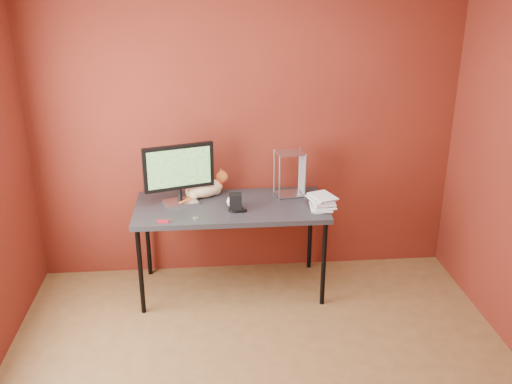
{
  "coord_description": "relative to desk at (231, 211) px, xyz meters",
  "views": [
    {
      "loc": [
        -0.31,
        -2.77,
        2.48
      ],
      "look_at": [
        0.03,
        1.15,
        0.94
      ],
      "focal_mm": 40.0,
      "sensor_mm": 36.0,
      "label": 1
    }
  ],
  "objects": [
    {
      "name": "black_gadget",
      "position": [
        0.09,
        -0.15,
        0.06
      ],
      "size": [
        0.05,
        0.04,
        0.02
      ],
      "primitive_type": "cube",
      "rotation": [
        0.0,
        0.0,
        0.42
      ],
      "color": "black",
      "rests_on": "desk"
    },
    {
      "name": "wire_rack",
      "position": [
        0.49,
        0.17,
        0.24
      ],
      "size": [
        0.24,
        0.2,
        0.37
      ],
      "rotation": [
        0.0,
        0.0,
        0.13
      ],
      "color": "#A8A7AC",
      "rests_on": "desk"
    },
    {
      "name": "skull_mug",
      "position": [
        0.02,
        -0.06,
        0.1
      ],
      "size": [
        0.1,
        0.1,
        0.1
      ],
      "rotation": [
        0.0,
        0.0,
        -0.02
      ],
      "color": "white",
      "rests_on": "desk"
    },
    {
      "name": "monitor",
      "position": [
        -0.39,
        0.07,
        0.32
      ],
      "size": [
        0.54,
        0.25,
        0.48
      ],
      "rotation": [
        0.0,
        0.0,
        0.3
      ],
      "color": "#A8A7AC",
      "rests_on": "desk"
    },
    {
      "name": "cat",
      "position": [
        -0.2,
        0.2,
        0.12
      ],
      "size": [
        0.4,
        0.31,
        0.21
      ],
      "rotation": [
        0.0,
        0.0,
        0.38
      ],
      "color": "orange",
      "rests_on": "desk"
    },
    {
      "name": "room",
      "position": [
        0.15,
        -1.37,
        0.75
      ],
      "size": [
        3.52,
        3.52,
        2.61
      ],
      "color": "brown",
      "rests_on": "ground"
    },
    {
      "name": "speaker",
      "position": [
        0.03,
        -0.11,
        0.11
      ],
      "size": [
        0.12,
        0.12,
        0.13
      ],
      "rotation": [
        0.0,
        0.0,
        -0.05
      ],
      "color": "black",
      "rests_on": "desk"
    },
    {
      "name": "washer",
      "position": [
        -0.27,
        -0.24,
        0.05
      ],
      "size": [
        0.05,
        0.05,
        0.0
      ],
      "primitive_type": "cylinder",
      "color": "#A8A7AC",
      "rests_on": "desk"
    },
    {
      "name": "desk",
      "position": [
        0.0,
        0.0,
        0.0
      ],
      "size": [
        1.5,
        0.7,
        0.75
      ],
      "color": "black",
      "rests_on": "ground"
    },
    {
      "name": "book_stack",
      "position": [
        0.62,
        -0.12,
        0.6
      ],
      "size": [
        0.23,
        0.26,
        1.1
      ],
      "rotation": [
        0.0,
        0.0,
        0.14
      ],
      "color": "beige",
      "rests_on": "desk"
    },
    {
      "name": "pocket_knife",
      "position": [
        -0.51,
        -0.29,
        0.06
      ],
      "size": [
        0.09,
        0.03,
        0.02
      ],
      "primitive_type": "cube",
      "rotation": [
        0.0,
        0.0,
        -0.14
      ],
      "color": "#A60C1C",
      "rests_on": "desk"
    }
  ]
}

